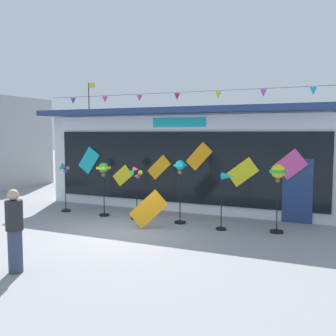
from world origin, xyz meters
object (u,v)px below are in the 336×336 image
Objects in this scene: wind_spinner_far_right at (278,178)px; person_near_camera at (15,229)px; wind_spinner_left at (104,174)px; display_kite_on_ground at (149,209)px; wind_spinner_far_left at (65,183)px; kite_shop_building at (199,157)px; wind_spinner_right at (226,189)px; wind_spinner_center_right at (180,176)px; wind_spinner_center_left at (136,189)px.

wind_spinner_far_right is 1.15× the size of person_near_camera.
display_kite_on_ground is at bearing -24.01° from wind_spinner_left.
kite_shop_building is at bearing 44.02° from wind_spinner_far_left.
wind_spinner_left reaches higher than wind_spinner_right.
person_near_camera is at bearing -104.75° from wind_spinner_center_right.
kite_shop_building reaches higher than wind_spinner_right.
wind_spinner_center_right is 2.89m from wind_spinner_far_right.
wind_spinner_center_left reaches higher than wind_spinner_right.
wind_spinner_center_left is at bearing -179.00° from wind_spinner_center_right.
display_kite_on_ground is at bearing -162.90° from wind_spinner_far_right.
wind_spinner_far_right is at bearing 13.16° from wind_spinner_right.
wind_spinner_center_right is (1.51, 0.03, 0.46)m from wind_spinner_center_left.
wind_spinner_far_right is at bearing 1.09° from wind_spinner_center_left.
wind_spinner_right is at bearing -2.61° from wind_spinner_far_left.
wind_spinner_right is at bearing -10.00° from wind_spinner_center_right.
kite_shop_building is at bearing 135.25° from wind_spinner_far_right.
wind_spinner_far_right is (7.28, 0.05, 0.53)m from wind_spinner_far_left.
wind_spinner_center_right is 5.46m from person_near_camera.
wind_spinner_center_right is 1.17× the size of wind_spinner_right.
kite_shop_building is at bearing 42.99° from person_near_camera.
wind_spinner_center_right reaches higher than wind_spinner_far_left.
wind_spinner_left is at bearing 177.01° from wind_spinner_right.
wind_spinner_center_right is at bearing 60.47° from display_kite_on_ground.
wind_spinner_right reaches higher than display_kite_on_ground.
wind_spinner_left reaches higher than wind_spinner_center_left.
kite_shop_building reaches higher than wind_spinner_far_left.
wind_spinner_center_left is 1.02× the size of wind_spinner_right.
wind_spinner_far_right is (1.38, 0.32, 0.36)m from wind_spinner_right.
kite_shop_building reaches higher than wind_spinner_center_right.
kite_shop_building reaches higher than wind_spinner_far_right.
wind_spinner_far_left is (-3.72, -3.59, -0.82)m from kite_shop_building.
wind_spinner_far_left is 0.95× the size of wind_spinner_left.
wind_spinner_center_left is 1.01× the size of person_near_camera.
person_near_camera is 4.33m from display_kite_on_ground.
kite_shop_building is 3.81m from wind_spinner_center_left.
wind_spinner_center_left is at bearing -0.59° from wind_spinner_far_left.
wind_spinner_right is (2.18, -3.86, -0.65)m from kite_shop_building.
wind_spinner_center_right is 1.56m from wind_spinner_right.
wind_spinner_center_left reaches higher than person_near_camera.
wind_spinner_left is 1.30m from wind_spinner_center_left.
wind_spinner_right is (3.02, -0.24, 0.20)m from wind_spinner_center_left.
kite_shop_building is 6.81× the size of wind_spinner_right.
wind_spinner_left reaches higher than person_near_camera.
kite_shop_building is 6.35× the size of wind_spinner_left.
wind_spinner_right is 0.87× the size of wind_spinner_far_right.
kite_shop_building is at bearing 60.52° from wind_spinner_left.
wind_spinner_center_left is 1.59× the size of display_kite_on_ground.
wind_spinner_left is at bearing -179.06° from wind_spinner_center_right.
display_kite_on_ground is at bearing -160.37° from wind_spinner_right.
wind_spinner_center_left reaches higher than display_kite_on_ground.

